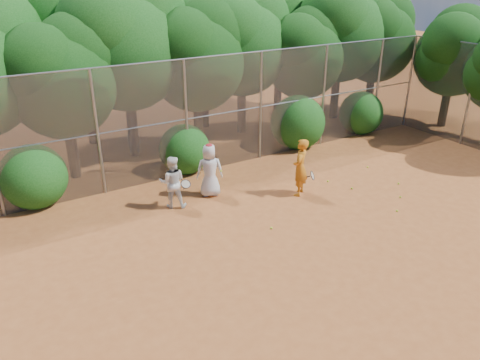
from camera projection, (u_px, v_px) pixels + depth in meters
ground at (321, 243)px, 12.39m from camera, size 80.00×80.00×0.00m
fence_back at (210, 114)px, 16.17m from camera, size 20.05×0.09×4.03m
fence_side at (470, 95)px, 18.59m from camera, size 0.09×6.09×4.03m
tree_2 at (62, 73)px, 14.93m from camera, size 3.99×3.47×5.47m
tree_3 at (125, 38)px, 16.56m from camera, size 4.89×4.26×6.70m
tree_4 at (196, 53)px, 17.53m from camera, size 4.19×3.64×5.73m
tree_5 at (242, 38)px, 19.21m from camera, size 4.51×3.92×6.17m
tree_6 at (305, 50)px, 19.84m from camera, size 3.86×3.36×5.29m
tree_7 at (341, 26)px, 21.16m from camera, size 4.77×4.14×6.53m
tree_8 at (376, 34)px, 22.05m from camera, size 4.25×3.70×5.82m
tree_10 at (80, 27)px, 17.72m from camera, size 5.15×4.48×7.06m
tree_11 at (203, 32)px, 19.94m from camera, size 4.64×4.03×6.35m
tree_12 at (281, 17)px, 22.39m from camera, size 5.02×4.37×6.88m
tree_13 at (455, 49)px, 20.28m from camera, size 3.86×3.36×5.29m
bush_0 at (33, 174)px, 14.07m from camera, size 2.00×2.00×2.00m
bush_1 at (184, 147)px, 16.47m from camera, size 1.80×1.80×1.80m
bush_2 at (298, 120)px, 18.74m from camera, size 2.20×2.20×2.20m
bush_3 at (361, 111)px, 20.44m from camera, size 1.90×1.90×1.90m
player_yellow at (300, 167)px, 14.70m from camera, size 0.92×0.78×1.87m
player_teen at (210, 170)px, 14.67m from camera, size 0.98×0.82×1.75m
player_white at (172, 182)px, 13.97m from camera, size 0.99×0.91×1.63m
ball_0 at (352, 188)px, 15.39m from camera, size 0.07×0.07×0.07m
ball_1 at (328, 181)px, 15.92m from camera, size 0.07×0.07×0.07m
ball_2 at (397, 211)px, 13.97m from camera, size 0.07×0.07×0.07m
ball_3 at (400, 197)px, 14.82m from camera, size 0.07×0.07×0.07m
ball_4 at (271, 228)px, 13.04m from camera, size 0.07×0.07×0.07m
ball_5 at (368, 167)px, 17.05m from camera, size 0.07×0.07×0.07m
ball_6 at (399, 183)px, 15.74m from camera, size 0.07×0.07×0.07m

